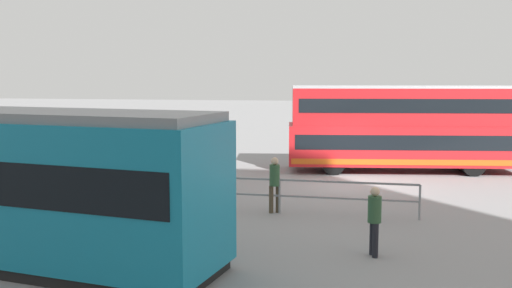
{
  "coord_description": "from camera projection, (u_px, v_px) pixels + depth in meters",
  "views": [
    {
      "loc": [
        -0.63,
        22.61,
        4.21
      ],
      "look_at": [
        3.46,
        1.82,
        1.75
      ],
      "focal_mm": 40.45,
      "sensor_mm": 36.0,
      "label": 1
    }
  ],
  "objects": [
    {
      "name": "pedestrian_near_railing",
      "position": [
        275.0,
        181.0,
        17.88
      ],
      "size": [
        0.43,
        0.43,
        1.75
      ],
      "color": "#4C3F2D",
      "rests_on": "ground"
    },
    {
      "name": "pedestrian_crossing",
      "position": [
        374.0,
        216.0,
        13.52
      ],
      "size": [
        0.4,
        0.4,
        1.67
      ],
      "color": "black",
      "rests_on": "ground"
    },
    {
      "name": "double_decker_bus",
      "position": [
        403.0,
        128.0,
        25.67
      ],
      "size": [
        10.44,
        3.98,
        3.83
      ],
      "color": "red",
      "rests_on": "ground"
    },
    {
      "name": "ground_plane",
      "position": [
        351.0,
        185.0,
        22.64
      ],
      "size": [
        160.0,
        160.0,
        0.0
      ],
      "primitive_type": "plane",
      "color": "gray"
    },
    {
      "name": "pedestrian_railing",
      "position": [
        279.0,
        189.0,
        17.86
      ],
      "size": [
        8.48,
        0.19,
        1.08
      ],
      "color": "gray",
      "rests_on": "ground"
    },
    {
      "name": "info_sign",
      "position": [
        136.0,
        152.0,
        18.67
      ],
      "size": [
        1.16,
        0.18,
        2.57
      ],
      "color": "slate",
      "rests_on": "ground"
    }
  ]
}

